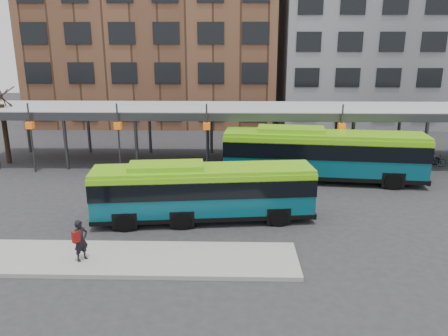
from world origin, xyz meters
TOP-DOWN VIEW (x-y plane):
  - ground at (0.00, 0.00)m, footprint 120.00×120.00m
  - boarding_island at (-5.50, -3.00)m, footprint 14.00×3.00m
  - canopy at (-0.06, 12.87)m, footprint 40.00×6.53m
  - tree at (-18.00, 12.00)m, footprint 1.64×1.64m
  - building_brick at (-10.00, 32.00)m, footprint 26.00×14.00m
  - building_grey at (16.00, 32.00)m, footprint 24.00×14.00m
  - bus_front at (-2.71, 1.43)m, footprint 11.11×3.50m
  - bus_rear at (4.51, 8.23)m, footprint 12.88×4.05m
  - pedestrian at (-7.28, -3.30)m, footprint 0.70×0.75m
  - bike_rack at (12.29, 12.08)m, footprint 3.98×1.33m

SIDE VIEW (x-z plane):
  - ground at x=0.00m, z-range 0.00..0.00m
  - boarding_island at x=-5.50m, z-range 0.00..0.18m
  - bike_rack at x=12.29m, z-range -0.03..0.97m
  - pedestrian at x=-7.28m, z-range 0.19..1.91m
  - bus_front at x=-2.71m, z-range 0.06..3.07m
  - bus_rear at x=4.51m, z-range 0.07..3.56m
  - tree at x=-18.00m, z-range -0.36..5.23m
  - canopy at x=-0.06m, z-range 1.51..6.31m
  - building_grey at x=16.00m, z-range 0.00..20.00m
  - building_brick at x=-10.00m, z-range 0.00..22.00m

